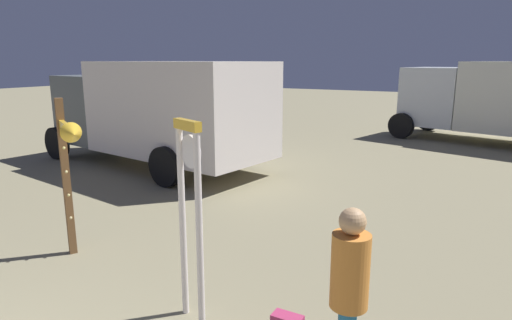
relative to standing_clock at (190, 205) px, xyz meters
The scene contains 5 objects.
standing_clock is the anchor object (origin of this frame).
arrow_sign 2.27m from the standing_clock, behind, with size 1.01×0.68×2.24m.
person_near_clock 1.80m from the standing_clock, ahead, with size 0.31×0.31×1.62m.
box_truck_near 7.28m from the standing_clock, 133.18° to the left, with size 6.84×3.50×2.71m.
box_truck_far 13.51m from the standing_clock, 78.11° to the left, with size 6.74×4.05×2.70m.
Camera 1 is at (3.64, -0.70, 2.72)m, focal length 30.81 mm.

